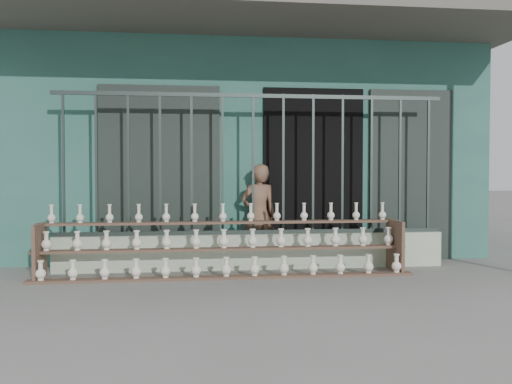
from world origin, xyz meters
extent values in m
plane|color=slate|center=(0.00, 0.00, 0.00)|extent=(60.00, 60.00, 0.00)
cube|color=#2E6357|center=(0.00, 4.30, 1.60)|extent=(7.00, 5.00, 3.20)
cube|color=black|center=(0.90, 1.82, 1.20)|extent=(1.40, 0.12, 2.40)
cube|color=black|center=(-1.20, 1.78, 1.20)|extent=(1.60, 0.08, 2.40)
cube|color=black|center=(2.30, 1.78, 1.20)|extent=(1.20, 0.08, 2.40)
cube|color=#59544C|center=(0.00, 1.20, 3.15)|extent=(7.40, 2.00, 0.12)
cube|color=beige|center=(0.00, 1.30, 0.23)|extent=(5.00, 0.20, 0.45)
cube|color=#283330|center=(-2.35, 1.30, 1.35)|extent=(0.03, 0.03, 1.80)
cube|color=#283330|center=(-1.96, 1.30, 1.35)|extent=(0.03, 0.03, 1.80)
cube|color=#283330|center=(-1.57, 1.30, 1.35)|extent=(0.03, 0.03, 1.80)
cube|color=#283330|center=(-1.18, 1.30, 1.35)|extent=(0.03, 0.03, 1.80)
cube|color=#283330|center=(-0.78, 1.30, 1.35)|extent=(0.03, 0.03, 1.80)
cube|color=#283330|center=(-0.39, 1.30, 1.35)|extent=(0.03, 0.03, 1.80)
cube|color=#283330|center=(0.00, 1.30, 1.35)|extent=(0.03, 0.03, 1.80)
cube|color=#283330|center=(0.39, 1.30, 1.35)|extent=(0.03, 0.03, 1.80)
cube|color=#283330|center=(0.78, 1.30, 1.35)|extent=(0.03, 0.03, 1.80)
cube|color=#283330|center=(1.17, 1.30, 1.35)|extent=(0.03, 0.03, 1.80)
cube|color=#283330|center=(1.57, 1.30, 1.35)|extent=(0.03, 0.03, 1.80)
cube|color=#283330|center=(1.96, 1.30, 1.35)|extent=(0.03, 0.03, 1.80)
cube|color=#283330|center=(2.35, 1.30, 1.35)|extent=(0.03, 0.03, 1.80)
cube|color=#283330|center=(0.00, 1.30, 2.22)|extent=(5.00, 0.04, 0.05)
cube|color=#283330|center=(0.00, 1.30, 0.47)|extent=(5.00, 0.04, 0.05)
cube|color=brown|center=(-0.40, 0.65, 0.01)|extent=(4.50, 0.18, 0.03)
cube|color=brown|center=(-0.40, 0.90, 0.32)|extent=(4.50, 0.18, 0.03)
cube|color=brown|center=(-0.40, 1.15, 0.61)|extent=(4.50, 0.18, 0.03)
cube|color=brown|center=(-2.55, 0.90, 0.32)|extent=(0.04, 0.55, 0.64)
cube|color=brown|center=(1.75, 0.90, 0.32)|extent=(0.04, 0.55, 0.64)
imported|color=brown|center=(0.11, 1.59, 0.68)|extent=(0.55, 0.43, 1.35)
camera|label=1|loc=(-0.87, -5.95, 1.24)|focal=40.00mm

